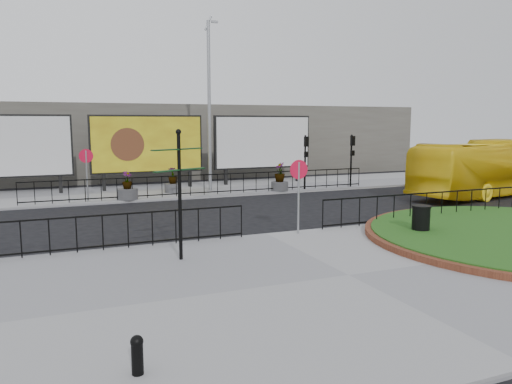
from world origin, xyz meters
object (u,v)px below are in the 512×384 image
bus (489,168)px  planter_a (127,190)px  planter_b (173,183)px  planter_c (280,180)px  billboard_mid (147,144)px  fingerpost_sign (179,182)px  lamp_post (209,103)px  litter_bin (421,221)px  bollard (137,353)px

bus → planter_a: 18.47m
planter_b → planter_c: bearing=-16.2°
billboard_mid → fingerpost_sign: (-1.93, -15.01, -0.35)m
bus → planter_c: bus is taller
planter_a → lamp_post: bearing=18.9°
lamp_post → litter_bin: bearing=-77.3°
fingerpost_sign → lamp_post: bearing=47.7°
lamp_post → planter_b: (-2.07, -0.00, -4.23)m
bollard → planter_b: 19.57m
planter_a → planter_b: planter_a is taller
fingerpost_sign → planter_a: (0.25, 11.44, -1.68)m
lamp_post → planter_c: lamp_post is taller
billboard_mid → fingerpost_sign: 15.14m
fingerpost_sign → planter_a: fingerpost_sign is taller
billboard_mid → fingerpost_sign: size_ratio=1.76×
lamp_post → planter_a: bearing=-161.1°
bus → litter_bin: bearing=111.4°
planter_a → planter_c: (8.13, -0.00, 0.16)m
bollard → planter_a: (2.39, 17.32, 0.12)m
fingerpost_sign → planter_b: bearing=56.1°
bollard → planter_a: 17.48m
billboard_mid → litter_bin: billboard_mid is taller
billboard_mid → lamp_post: bearing=-33.3°
lamp_post → planter_a: 6.53m
litter_bin → bus: bus is taller
billboard_mid → bollard: billboard_mid is taller
bollard → planter_a: bearing=82.2°
planter_c → fingerpost_sign: bearing=-126.2°
billboard_mid → bus: size_ratio=0.59×
fingerpost_sign → bus: bearing=-2.4°
billboard_mid → litter_bin: 16.55m
fingerpost_sign → planter_b: (2.86, 13.04, -1.65)m
billboard_mid → planter_a: billboard_mid is taller
billboard_mid → fingerpost_sign: billboard_mid is taller
lamp_post → planter_a: (-4.69, -1.60, -4.26)m
litter_bin → planter_c: size_ratio=0.66×
bollard → planter_a: size_ratio=0.44×
planter_b → planter_a: bearing=-148.5°
fingerpost_sign → planter_b: fingerpost_sign is taller
planter_c → planter_b: bearing=163.8°
bus → bollard: bearing=109.5°
fingerpost_sign → bollard: size_ratio=5.84×
bollard → lamp_post: bearing=69.5°
billboard_mid → litter_bin: size_ratio=6.11×
planter_b → lamp_post: bearing=0.0°
fingerpost_sign → planter_b: 13.45m
planter_a → planter_b: bearing=31.5°
bollard → planter_c: planter_c is taller
billboard_mid → lamp_post: (3.01, -1.97, 2.23)m
lamp_post → planter_c: (3.45, -1.60, -4.10)m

